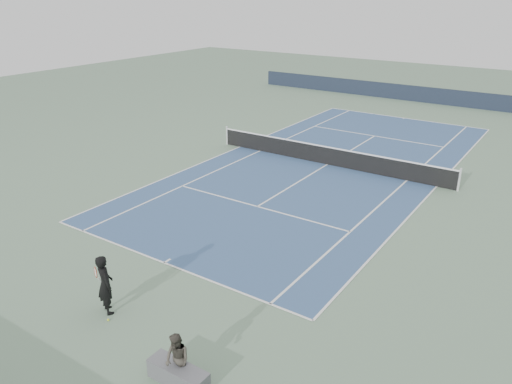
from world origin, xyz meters
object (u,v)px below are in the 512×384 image
Objects in this scene: tennis_net at (328,155)px; spectator_bench at (178,367)px; tennis_player at (105,284)px; tennis_ball at (108,320)px.

tennis_net is 8.24× the size of spectator_bench.
tennis_player is (0.55, -14.66, 0.37)m from tennis_net.
tennis_player is at bearing 137.99° from tennis_ball.
tennis_ball is at bearing 168.22° from spectator_bench.
tennis_ball is at bearing -42.01° from tennis_player.
spectator_bench is (3.48, -0.96, -0.40)m from tennis_player.
tennis_ball is 3.24m from spectator_bench.
spectator_bench is at bearing -11.78° from tennis_ball.
spectator_bench is (4.04, -15.62, -0.03)m from tennis_net.
spectator_bench reaches higher than tennis_net.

